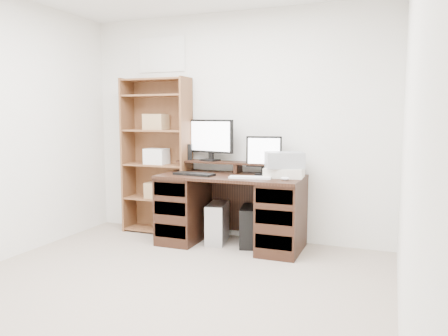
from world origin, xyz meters
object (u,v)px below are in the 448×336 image
Objects in this scene: tower_black at (250,226)px; desk at (231,209)px; bookshelf at (158,155)px; monitor_small at (264,154)px; printer at (284,173)px; tower_silver at (217,223)px; monitor_wide at (211,138)px.

desk is at bearing -173.42° from tower_black.
desk is 1.15m from bookshelf.
monitor_small reaches higher than tower_black.
printer is 0.69m from tower_black.
desk is at bearing -178.36° from printer.
monitor_small is at bearing 26.74° from desk.
monitor_small is 0.91m from tower_silver.
tower_silver is (0.15, -0.18, -0.91)m from monitor_wide.
tower_black is at bearing -3.37° from monitor_wide.
bookshelf reaches higher than desk.
bookshelf is (-1.18, 0.15, 0.71)m from tower_black.
tower_black is at bearing 174.54° from printer.
bookshelf is (-1.00, 0.21, 0.53)m from desk.
tower_silver is (-0.49, -0.10, -0.76)m from monitor_small.
printer is at bearing -13.77° from tower_black.
bookshelf is at bearing 166.87° from monitor_small.
monitor_wide is 1.28× the size of tower_black.
monitor_wide reaches higher than monitor_small.
bookshelf is at bearing 170.08° from printer.
tower_silver is 0.36m from tower_black.
bookshelf reaches higher than monitor_wide.
desk is 3.39× the size of tower_black.
monitor_wide is 0.70m from bookshelf.
monitor_small is 0.23× the size of bookshelf.
monitor_small is 0.92× the size of tower_black.
tower_black is (0.36, 0.01, -0.01)m from tower_silver.
monitor_small is 1.31m from bookshelf.
tower_black is (0.51, -0.17, -0.92)m from monitor_wide.
desk reaches higher than tower_silver.
monitor_small is at bearing 153.67° from printer.
tower_silver is at bearing -11.24° from bookshelf.
desk is at bearing -20.58° from monitor_wide.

